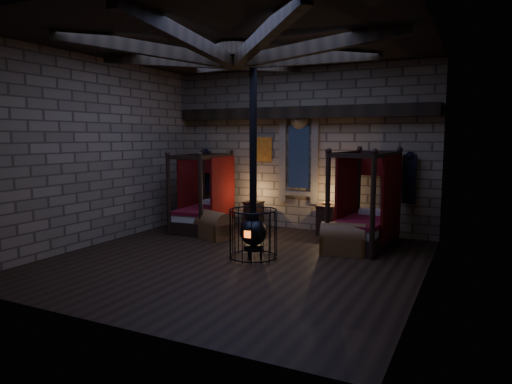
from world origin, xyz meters
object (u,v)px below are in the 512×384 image
at_px(trunk_left, 214,226).
at_px(stove, 253,228).
at_px(bed_left, 204,211).
at_px(bed_right, 365,223).
at_px(trunk_right, 343,240).

distance_m(trunk_left, stove, 2.08).
height_order(bed_left, bed_right, bed_right).
height_order(bed_right, trunk_right, bed_right).
bearing_deg(trunk_right, trunk_left, 169.12).
height_order(bed_right, trunk_left, bed_right).
distance_m(trunk_right, stove, 1.93).
relative_size(bed_left, stove, 0.49).
xyz_separation_m(trunk_right, stove, (-1.54, -1.13, 0.31)).
xyz_separation_m(trunk_left, trunk_right, (3.19, -0.08, 0.00)).
bearing_deg(trunk_left, stove, -12.97).
bearing_deg(trunk_right, stove, -153.09).
bearing_deg(bed_right, trunk_right, -99.61).
xyz_separation_m(bed_right, stove, (-1.78, -2.04, 0.09)).
bearing_deg(stove, trunk_right, 34.95).
relative_size(bed_right, trunk_right, 2.12).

